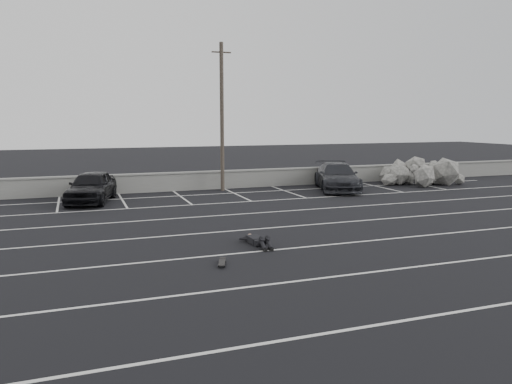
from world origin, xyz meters
name	(u,v)px	position (x,y,z in m)	size (l,w,h in m)	color
ground	(316,246)	(0.00, 0.00, 0.00)	(120.00, 120.00, 0.00)	black
seawall	(207,180)	(0.00, 14.00, 0.55)	(50.00, 0.45, 1.06)	gray
stall_lines	(265,220)	(-0.08, 4.41, 0.00)	(36.00, 20.05, 0.01)	silver
car_left	(91,187)	(-6.45, 11.50, 0.77)	(1.82, 4.52, 1.54)	black
car_right	(337,177)	(6.97, 11.18, 0.77)	(2.16, 5.30, 1.54)	#222328
utility_pole	(222,117)	(0.72, 13.20, 4.17)	(1.10, 0.22, 8.23)	#4C4238
trash_bin	(339,177)	(8.21, 13.14, 0.47)	(0.72, 0.72, 0.92)	#262629
riprap_pile	(420,175)	(13.07, 11.62, 0.56)	(5.23, 4.16, 1.53)	#999790
person	(255,237)	(-1.73, 1.01, 0.22)	(0.94, 2.22, 0.44)	black
skateboard	(222,263)	(-3.43, -0.98, 0.07)	(0.39, 0.71, 0.08)	black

